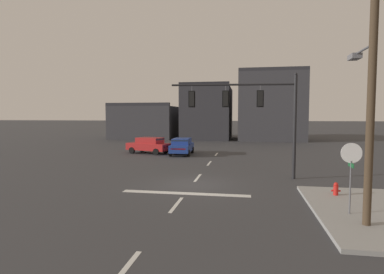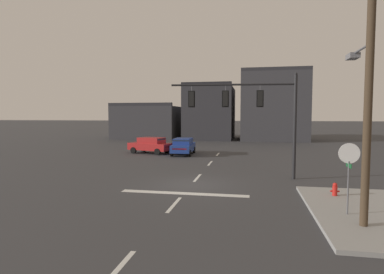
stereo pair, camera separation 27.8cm
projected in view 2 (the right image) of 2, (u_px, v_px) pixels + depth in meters
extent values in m
plane|color=#353538|center=(191.00, 185.00, 17.66)|extent=(400.00, 400.00, 0.00)
cube|color=gray|center=(378.00, 214.00, 12.24)|extent=(5.00, 8.00, 0.15)
cube|color=silver|center=(184.00, 193.00, 15.70)|extent=(6.40, 0.50, 0.01)
cube|color=silver|center=(116.00, 271.00, 7.86)|extent=(0.16, 2.40, 0.01)
cube|color=silver|center=(174.00, 205.00, 13.74)|extent=(0.16, 2.40, 0.01)
cube|color=silver|center=(197.00, 178.00, 19.62)|extent=(0.16, 2.40, 0.01)
cube|color=silver|center=(210.00, 163.00, 25.51)|extent=(0.16, 2.40, 0.01)
cube|color=silver|center=(218.00, 154.00, 31.39)|extent=(0.16, 2.40, 0.01)
cylinder|color=black|center=(295.00, 127.00, 19.04)|extent=(0.20, 0.20, 6.26)
cylinder|color=black|center=(232.00, 85.00, 19.27)|extent=(7.46, 0.69, 0.12)
sphere|color=black|center=(296.00, 74.00, 18.82)|extent=(0.18, 0.18, 0.18)
cylinder|color=#56565B|center=(260.00, 88.00, 19.10)|extent=(0.03, 0.03, 0.35)
cube|color=black|center=(260.00, 99.00, 19.14)|extent=(0.32, 0.26, 0.90)
sphere|color=green|center=(260.00, 94.00, 19.25)|extent=(0.20, 0.20, 0.20)
sphere|color=#2D2314|center=(260.00, 99.00, 19.27)|extent=(0.20, 0.20, 0.20)
sphere|color=black|center=(260.00, 103.00, 19.29)|extent=(0.20, 0.20, 0.20)
cube|color=black|center=(260.00, 99.00, 19.12)|extent=(0.42, 0.06, 1.02)
cylinder|color=#56565B|center=(225.00, 89.00, 19.33)|extent=(0.03, 0.03, 0.35)
cube|color=black|center=(225.00, 99.00, 19.37)|extent=(0.32, 0.26, 0.90)
sphere|color=green|center=(225.00, 94.00, 19.48)|extent=(0.20, 0.20, 0.20)
sphere|color=#2D2314|center=(225.00, 99.00, 19.50)|extent=(0.20, 0.20, 0.20)
sphere|color=black|center=(225.00, 104.00, 19.52)|extent=(0.20, 0.20, 0.20)
cube|color=black|center=(225.00, 99.00, 19.35)|extent=(0.42, 0.06, 1.02)
cylinder|color=#56565B|center=(192.00, 89.00, 19.55)|extent=(0.03, 0.03, 0.35)
cube|color=black|center=(192.00, 99.00, 19.60)|extent=(0.32, 0.26, 0.90)
sphere|color=green|center=(192.00, 95.00, 19.71)|extent=(0.20, 0.20, 0.20)
sphere|color=#2D2314|center=(192.00, 99.00, 19.72)|extent=(0.20, 0.20, 0.20)
sphere|color=black|center=(192.00, 104.00, 19.74)|extent=(0.20, 0.20, 0.20)
cube|color=black|center=(192.00, 99.00, 19.58)|extent=(0.42, 0.06, 1.02)
cylinder|color=#56565B|center=(348.00, 190.00, 11.88)|extent=(0.06, 0.06, 2.15)
cylinder|color=white|center=(349.00, 153.00, 11.79)|extent=(0.76, 0.03, 0.76)
cylinder|color=#B21414|center=(349.00, 153.00, 11.80)|extent=(0.68, 0.03, 0.68)
cube|color=#19592D|center=(349.00, 165.00, 11.82)|extent=(0.02, 0.64, 0.16)
cube|color=#A81E1E|center=(150.00, 146.00, 32.17)|extent=(4.73, 3.00, 0.70)
cube|color=#A81E1E|center=(151.00, 140.00, 32.06)|extent=(2.82, 2.25, 0.56)
cube|color=#2D3842|center=(145.00, 140.00, 32.42)|extent=(0.68, 1.53, 0.47)
cube|color=#2D3842|center=(161.00, 141.00, 31.52)|extent=(0.65, 1.52, 0.46)
cylinder|color=black|center=(134.00, 150.00, 32.12)|extent=(0.68, 0.40, 0.64)
cylinder|color=black|center=(144.00, 149.00, 33.62)|extent=(0.68, 0.40, 0.64)
cylinder|color=black|center=(158.00, 152.00, 30.78)|extent=(0.68, 0.40, 0.64)
cylinder|color=black|center=(167.00, 150.00, 32.28)|extent=(0.68, 0.40, 0.64)
sphere|color=silver|center=(129.00, 145.00, 32.67)|extent=(0.16, 0.16, 0.16)
sphere|color=silver|center=(136.00, 145.00, 33.69)|extent=(0.16, 0.16, 0.16)
cube|color=maroon|center=(169.00, 147.00, 31.16)|extent=(0.44, 1.32, 0.12)
cube|color=navy|center=(183.00, 148.00, 31.10)|extent=(1.98, 4.47, 0.70)
cube|color=navy|center=(183.00, 141.00, 30.91)|extent=(1.70, 2.53, 0.56)
cube|color=#2D3842|center=(184.00, 141.00, 31.67)|extent=(1.53, 0.31, 0.47)
cube|color=#2D3842|center=(181.00, 142.00, 29.76)|extent=(1.53, 0.28, 0.46)
cylinder|color=black|center=(178.00, 150.00, 32.68)|extent=(0.25, 0.65, 0.64)
cylinder|color=black|center=(194.00, 150.00, 32.44)|extent=(0.25, 0.65, 0.64)
cylinder|color=black|center=(172.00, 153.00, 29.82)|extent=(0.25, 0.65, 0.64)
cylinder|color=black|center=(190.00, 153.00, 29.57)|extent=(0.25, 0.65, 0.64)
sphere|color=silver|center=(181.00, 145.00, 33.33)|extent=(0.16, 0.16, 0.16)
sphere|color=silver|center=(192.00, 145.00, 33.17)|extent=(0.16, 0.16, 0.16)
cube|color=maroon|center=(179.00, 149.00, 28.94)|extent=(1.37, 0.10, 0.12)
cylinder|color=#423323|center=(369.00, 85.00, 10.38)|extent=(0.26, 0.26, 9.72)
cylinder|color=#56565B|center=(361.00, 49.00, 11.18)|extent=(0.08, 1.82, 0.08)
cube|color=slate|center=(353.00, 56.00, 12.07)|extent=(0.36, 0.64, 0.20)
cylinder|color=red|center=(335.00, 192.00, 14.69)|extent=(0.22, 0.22, 0.55)
cylinder|color=red|center=(335.00, 198.00, 14.71)|extent=(0.30, 0.30, 0.10)
sphere|color=red|center=(335.00, 185.00, 14.67)|extent=(0.20, 0.20, 0.20)
cylinder|color=red|center=(331.00, 191.00, 14.71)|extent=(0.10, 0.08, 0.08)
cylinder|color=red|center=(338.00, 191.00, 14.66)|extent=(0.10, 0.08, 0.08)
cube|color=#38383D|center=(148.00, 123.00, 53.00)|extent=(10.24, 8.08, 5.28)
cube|color=#2B2B30|center=(140.00, 104.00, 49.14)|extent=(10.24, 0.60, 0.50)
cube|color=#2D2D33|center=(210.00, 113.00, 52.18)|extent=(7.52, 10.50, 8.27)
cube|color=black|center=(206.00, 84.00, 47.02)|extent=(7.52, 0.60, 0.50)
cube|color=#38383D|center=(274.00, 107.00, 49.18)|extent=(9.85, 8.29, 10.18)
cube|color=#2B2B30|center=(276.00, 69.00, 45.05)|extent=(9.85, 0.60, 0.50)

